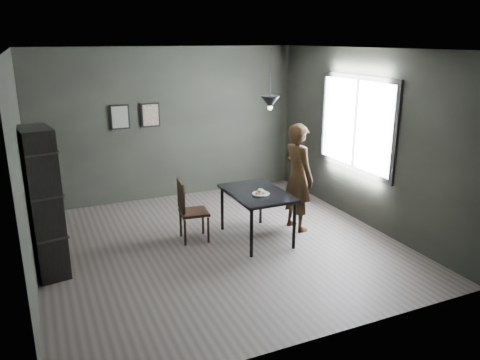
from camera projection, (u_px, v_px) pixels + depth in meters
name	position (u px, v px, depth m)	size (l,w,h in m)	color
ground	(220.00, 245.00, 6.92)	(5.00, 5.00, 0.00)	#393331
back_wall	(169.00, 124.00, 8.70)	(5.00, 0.10, 2.80)	black
ceiling	(217.00, 49.00, 6.11)	(5.00, 5.00, 0.02)	silver
window_assembly	(355.00, 124.00, 7.60)	(0.04, 1.96, 1.56)	white
cafe_table	(257.00, 197.00, 6.96)	(0.80, 1.20, 0.75)	black
white_plate	(261.00, 194.00, 6.81)	(0.23, 0.23, 0.01)	silver
donut_pile	(261.00, 192.00, 6.80)	(0.18, 0.14, 0.08)	#F3E8BD
woman	(298.00, 177.00, 7.30)	(0.62, 0.41, 1.71)	black
wood_chair	(188.00, 207.00, 6.94)	(0.45, 0.45, 0.94)	black
shelf_unit	(43.00, 204.00, 5.83)	(0.36, 0.64, 1.92)	black
pendant_lamp	(270.00, 102.00, 6.74)	(0.28, 0.28, 0.86)	black
framed_print_left	(120.00, 117.00, 8.26)	(0.34, 0.04, 0.44)	black
framed_print_right	(151.00, 115.00, 8.47)	(0.34, 0.04, 0.44)	black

